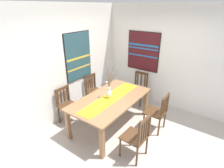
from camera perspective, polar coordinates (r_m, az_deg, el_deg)
ground_plane at (r=4.02m, az=6.27°, el=-17.24°), size 6.40×6.40×0.03m
wall_back at (r=4.42m, az=-14.39°, el=6.45°), size 6.40×0.12×2.70m
wall_side at (r=4.93m, az=17.96°, el=7.82°), size 0.12×6.40×2.70m
dining_table at (r=4.00m, az=-0.39°, el=-5.65°), size 1.94×1.07×0.74m
table_runner at (r=3.96m, az=-0.39°, el=-4.47°), size 1.79×0.36×0.01m
centerpiece_vase at (r=3.90m, az=-1.01°, el=-2.78°), size 0.26×0.14×0.68m
chair_0 at (r=5.13m, az=8.63°, el=-1.15°), size 0.43×0.43×0.90m
chair_1 at (r=4.38m, az=-14.26°, el=-6.39°), size 0.42×0.42×0.88m
chair_2 at (r=3.33m, az=8.18°, el=-16.30°), size 0.44×0.44×0.93m
chair_3 at (r=4.08m, az=14.65°, el=-8.59°), size 0.43×0.43×0.91m
chair_4 at (r=4.95m, az=-5.85°, el=-1.85°), size 0.44×0.44×0.89m
painting_on_back_wall at (r=4.55m, az=-10.87°, el=8.74°), size 0.84×0.05×1.20m
painting_on_side_wall at (r=5.10m, az=10.02°, el=10.32°), size 0.05×0.95×1.09m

